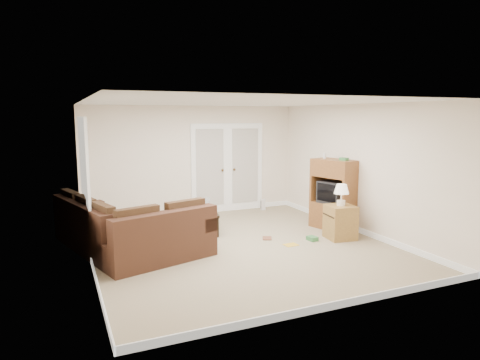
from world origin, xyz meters
name	(u,v)px	position (x,y,z in m)	size (l,w,h in m)	color
floor	(240,246)	(0.00, 0.00, 0.00)	(5.50, 5.50, 0.00)	tan
ceiling	(240,102)	(0.00, 0.00, 2.50)	(5.00, 5.50, 0.02)	silver
wall_left	(87,185)	(-2.50, 0.00, 1.25)	(0.02, 5.50, 2.50)	white
wall_right	(357,169)	(2.50, 0.00, 1.25)	(0.02, 5.50, 2.50)	white
wall_back	(193,161)	(0.00, 2.75, 1.25)	(5.00, 0.02, 2.50)	white
wall_front	(336,207)	(0.00, -2.75, 1.25)	(5.00, 0.02, 2.50)	white
baseboards	(240,243)	(0.00, 0.00, 0.05)	(5.00, 5.50, 0.10)	white
french_doors	(228,168)	(0.85, 2.71, 1.04)	(1.80, 0.05, 2.13)	white
window_left	(84,159)	(-2.46, 1.00, 1.55)	(0.05, 1.92, 1.42)	white
sectional_sofa	(124,234)	(-1.93, 0.40, 0.33)	(2.48, 2.85, 0.84)	#45281A
coffee_table	(203,220)	(-0.29, 1.19, 0.23)	(0.70, 1.10, 0.70)	black
tv_armoire	(334,194)	(2.20, 0.33, 0.71)	(0.70, 0.98, 1.52)	brown
side_cabinet	(340,219)	(1.89, -0.33, 0.37)	(0.55, 0.55, 1.03)	olive
space_heater	(263,205)	(1.67, 2.45, 0.13)	(0.11, 0.09, 0.26)	silver
floor_magazine	(291,245)	(0.85, -0.31, 0.00)	(0.25, 0.20, 0.01)	gold
floor_greenbox	(312,238)	(1.35, -0.23, 0.04)	(0.14, 0.19, 0.08)	#397D41
floor_book	(263,238)	(0.56, 0.24, 0.01)	(0.17, 0.23, 0.02)	brown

